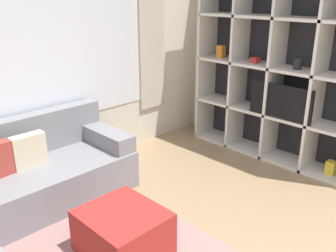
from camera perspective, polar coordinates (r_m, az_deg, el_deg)
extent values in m
cube|color=beige|center=(4.45, -17.71, 9.34)|extent=(6.06, 0.07, 2.70)
cube|color=white|center=(4.39, -17.59, 10.56)|extent=(2.68, 0.01, 1.60)
cube|color=beige|center=(5.24, -2.54, 12.92)|extent=(0.44, 0.03, 1.90)
cube|color=beige|center=(5.07, 18.16, 10.55)|extent=(0.07, 4.36, 2.70)
cube|color=#232328|center=(5.08, 17.32, 8.86)|extent=(0.02, 2.22, 2.39)
cube|color=silver|center=(4.66, 22.11, 7.33)|extent=(0.42, 0.04, 2.39)
cube|color=silver|center=(4.90, 16.17, 8.59)|extent=(0.42, 0.04, 2.39)
cube|color=silver|center=(5.19, 10.79, 9.64)|extent=(0.42, 0.04, 2.39)
cube|color=silver|center=(5.52, 5.99, 10.51)|extent=(0.42, 0.04, 2.39)
cube|color=silver|center=(5.25, 14.92, -4.04)|extent=(0.42, 2.22, 0.04)
cube|color=silver|center=(5.05, 15.51, 1.96)|extent=(0.42, 2.22, 0.04)
cube|color=silver|center=(4.90, 16.17, 8.59)|extent=(0.42, 2.22, 0.04)
cube|color=silver|center=(4.82, 16.88, 15.53)|extent=(0.42, 2.22, 0.04)
cube|color=black|center=(4.75, 16.76, 3.57)|extent=(0.04, 0.82, 0.42)
cube|color=black|center=(4.82, 16.64, 1.40)|extent=(0.10, 0.24, 0.03)
cube|color=gold|center=(4.88, 23.58, -5.84)|extent=(0.11, 0.11, 0.16)
cube|color=red|center=(5.02, 13.13, 9.75)|extent=(0.10, 0.10, 0.07)
cylinder|color=#232328|center=(4.74, 19.14, 8.93)|extent=(0.10, 0.10, 0.13)
cylinder|color=gold|center=(4.89, 18.32, 1.69)|extent=(0.06, 0.06, 0.07)
cube|color=orange|center=(5.33, 8.07, 11.17)|extent=(0.09, 0.09, 0.17)
cube|color=gray|center=(4.12, -19.38, -8.67)|extent=(2.00, 0.90, 0.42)
cube|color=gray|center=(4.25, -22.19, -1.76)|extent=(2.00, 0.18, 0.44)
cube|color=gray|center=(4.38, -9.58, -1.61)|extent=(0.24, 0.84, 0.19)
cube|color=beige|center=(4.03, -20.46, -3.52)|extent=(0.34, 0.12, 0.34)
cube|color=#A82823|center=(3.29, -6.86, -15.81)|extent=(0.61, 0.67, 0.39)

